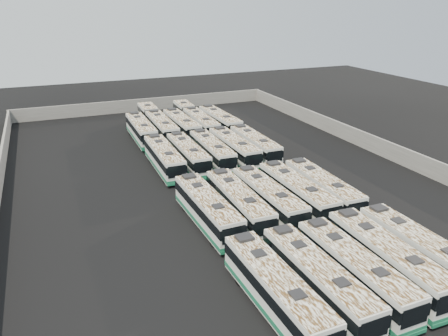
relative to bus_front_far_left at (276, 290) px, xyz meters
The scene contains 22 objects.
ground 21.16m from the bus_front_far_left, 76.72° to the left, with size 140.00×140.00×0.00m, color black.
perimeter_wall 21.11m from the bus_front_far_left, 76.72° to the left, with size 45.20×73.20×2.20m.
bus_front_far_left is the anchor object (origin of this frame).
bus_front_left 3.09m from the bus_front_far_left, ahead, with size 2.45×10.93×3.07m.
bus_front_center 6.02m from the bus_front_far_left, ahead, with size 2.34×10.90×3.07m.
bus_front_right 8.96m from the bus_front_far_left, ahead, with size 2.65×11.27×3.16m.
bus_front_far_right 11.98m from the bus_front_far_left, ahead, with size 2.33×10.96×3.09m.
bus_midfront_far_left 12.42m from the bus_front_far_left, 89.90° to the left, with size 2.61×11.06×3.10m.
bus_midfront_left 12.83m from the bus_front_far_left, 76.20° to the left, with size 2.56×11.04×3.10m.
bus_midfront_center 13.76m from the bus_front_far_left, 64.02° to the left, with size 2.44×10.88×3.06m.
bus_midfront_right 15.33m from the bus_front_far_left, 53.69° to the left, with size 2.42×11.10×3.12m.
bus_midfront_far_right 17.10m from the bus_front_far_left, 45.78° to the left, with size 2.58×10.95×3.07m.
bus_midback_far_left 26.80m from the bus_front_far_left, 89.87° to the left, with size 2.49×10.96×3.08m.
bus_midback_left 27.12m from the bus_front_far_left, 83.62° to the left, with size 2.35×10.74×3.02m.
bus_midback_center 27.62m from the bus_front_far_left, 77.29° to the left, with size 2.54×10.84×3.04m.
bus_midback_right 28.32m from the bus_front_far_left, 71.52° to the left, with size 2.41×11.02×3.10m.
bus_midback_far_right 29.54m from the bus_front_far_left, 66.17° to the left, with size 2.41×10.78×3.03m.
bus_back_far_left 39.22m from the bus_front_far_left, 89.79° to the left, with size 2.50×11.09×3.11m.
bus_back_left 42.31m from the bus_front_far_left, 85.70° to the left, with size 2.71×17.37×3.14m.
bus_back_center 39.71m from the bus_front_far_left, 81.17° to the left, with size 2.50×11.14×3.13m.
bus_back_right 43.05m from the bus_front_far_left, 77.76° to the left, with size 2.76×17.05×3.08m.
bus_back_far_right 40.89m from the bus_front_far_left, 72.88° to the left, with size 2.66×11.29×3.16m.
Camera 1 is at (-16.75, -40.50, 18.82)m, focal length 35.00 mm.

